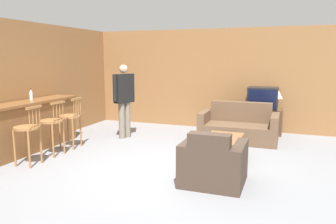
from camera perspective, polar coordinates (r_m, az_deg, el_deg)
The scene contains 16 objects.
ground_plane at distance 5.53m, azimuth -1.23°, elevation -10.19°, with size 24.00×24.00×0.00m, color gray.
wall_back at distance 8.75m, azimuth 7.55°, elevation 5.71°, with size 9.40×0.08×2.60m.
wall_left at distance 8.07m, azimuth -19.71°, elevation 4.93°, with size 0.08×8.67×2.60m.
bar_counter at distance 7.05m, azimuth -23.57°, elevation -2.41°, with size 0.55×2.64×1.01m.
bar_chair_near at distance 6.16m, azimuth -23.27°, elevation -3.21°, with size 0.45×0.45×1.05m.
bar_chair_mid at distance 6.62m, azimuth -19.55°, elevation -2.15°, with size 0.45×0.45×1.05m.
bar_chair_far at distance 7.06m, azimuth -16.61°, elevation -1.30°, with size 0.46×0.46×1.05m.
couch_far at distance 7.57m, azimuth 12.23°, elevation -2.67°, with size 1.70×0.89×0.85m.
armchair_near at distance 4.94m, azimuth 7.84°, elevation -9.03°, with size 0.91×0.85×0.83m.
coffee_table at distance 6.15m, azimuth 9.61°, elevation -4.87°, with size 0.64×0.99×0.41m.
tv_unit at distance 8.38m, azimuth 16.01°, elevation -1.57°, with size 0.96×0.44×0.62m.
tv at distance 8.29m, azimuth 16.18°, elevation 2.34°, with size 0.71×0.50×0.53m.
bottle at distance 7.18m, azimuth -22.74°, elevation 2.76°, with size 0.07×0.07×0.24m.
book_on_table at distance 6.19m, azimuth 8.66°, elevation -4.08°, with size 0.24×0.20×0.03m.
table_lamp at distance 8.27m, azimuth 18.57°, elevation 2.87°, with size 0.23×0.23×0.50m.
person_by_window at distance 7.62m, azimuth -7.65°, elevation 2.57°, with size 0.36×0.57×1.70m.
Camera 1 is at (1.90, -4.85, 1.86)m, focal length 35.00 mm.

